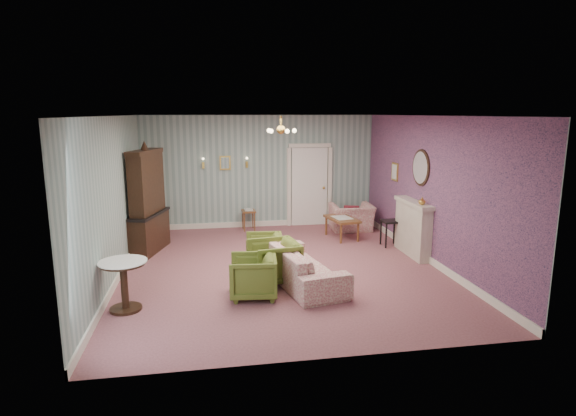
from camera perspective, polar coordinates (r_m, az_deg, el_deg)
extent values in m
plane|color=#95575E|center=(9.24, -0.81, -7.23)|extent=(7.00, 7.00, 0.00)
plane|color=white|center=(8.75, -0.86, 11.07)|extent=(7.00, 7.00, 0.00)
plane|color=gray|center=(12.31, -3.37, 4.38)|extent=(6.00, 0.00, 6.00)
plane|color=gray|center=(5.53, 4.82, -4.40)|extent=(6.00, 0.00, 6.00)
plane|color=gray|center=(8.93, -20.22, 1.01)|extent=(0.00, 7.00, 7.00)
plane|color=gray|center=(9.80, 16.79, 2.10)|extent=(0.00, 7.00, 7.00)
plane|color=#BE5F85|center=(9.79, 16.71, 2.10)|extent=(0.00, 7.00, 7.00)
imported|color=#5E6C26|center=(7.75, -4.26, -7.99)|extent=(0.77, 0.81, 0.76)
imported|color=#5E6C26|center=(8.38, -1.70, -6.23)|extent=(0.87, 0.91, 0.83)
imported|color=#5E6C26|center=(9.23, -2.94, -4.94)|extent=(0.71, 0.75, 0.71)
imported|color=#A84454|center=(8.36, 1.69, -6.12)|extent=(1.07, 2.32, 0.87)
imported|color=#A84454|center=(12.12, 7.68, -0.60)|extent=(1.06, 0.72, 0.90)
imported|color=gold|center=(9.76, 15.87, 0.83)|extent=(0.15, 0.15, 0.15)
cube|color=maroon|center=(11.95, 7.67, -0.63)|extent=(0.41, 0.28, 0.39)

